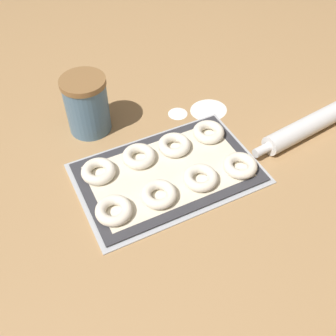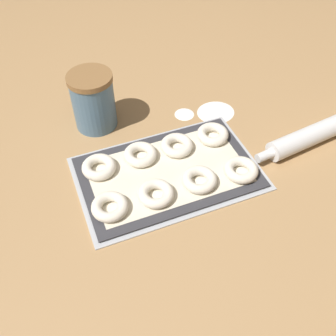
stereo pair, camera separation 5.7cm
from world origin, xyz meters
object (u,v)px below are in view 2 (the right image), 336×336
bagel_front_mid_left (156,194)px  flour_canister (93,101)px  bagel_front_far_left (110,207)px  bagel_back_mid_right (177,145)px  bagel_front_far_right (241,170)px  baking_tray (168,173)px  bagel_back_mid_left (140,155)px  bagel_front_mid_right (199,180)px  rolling_pin (321,131)px  bagel_back_far_left (99,167)px  bagel_back_far_right (213,134)px

bagel_front_mid_left → flour_canister: flour_canister is taller
bagel_front_far_left → bagel_back_mid_right: same height
bagel_front_far_left → flour_canister: flour_canister is taller
bagel_front_mid_left → bagel_front_far_right: (0.24, -0.01, 0.00)m
baking_tray → bagel_back_mid_right: (0.05, 0.07, 0.02)m
bagel_back_mid_left → flour_canister: 0.22m
baking_tray → bagel_front_mid_right: 0.09m
baking_tray → rolling_pin: 0.46m
bagel_front_mid_right → bagel_back_far_left: same height
baking_tray → bagel_front_far_right: (0.18, -0.08, 0.02)m
bagel_back_far_left → bagel_front_mid_left: bearing=-52.3°
bagel_back_mid_left → bagel_front_mid_right: bearing=-52.0°
bagel_front_mid_left → bagel_front_mid_right: size_ratio=1.00×
bagel_back_far_left → bagel_front_far_right: bearing=-23.4°
bagel_back_far_right → flour_canister: (-0.29, 0.20, 0.06)m
bagel_front_far_right → rolling_pin: bearing=8.6°
bagel_front_mid_right → bagel_back_mid_left: size_ratio=1.00×
bagel_back_mid_right → rolling_pin: 0.42m
flour_canister → bagel_front_far_right: bearing=-49.4°
bagel_front_far_left → bagel_back_mid_left: (0.13, 0.14, 0.00)m
bagel_back_mid_right → rolling_pin: size_ratio=0.20×
bagel_front_far_left → flour_canister: (0.05, 0.34, 0.06)m
bagel_back_far_right → bagel_front_mid_left: bearing=-147.8°
bagel_front_far_right → bagel_back_far_left: 0.37m
bagel_front_far_right → bagel_back_far_right: size_ratio=1.00×
bagel_back_mid_right → flour_canister: bearing=131.5°
bagel_back_mid_right → bagel_back_mid_left: bearing=177.8°
rolling_pin → bagel_front_mid_left: bearing=-176.1°
baking_tray → bagel_front_mid_right: bagel_front_mid_right is taller
bagel_front_mid_right → rolling_pin: rolling_pin is taller
baking_tray → flour_canister: bearing=114.5°
bagel_back_mid_right → bagel_back_far_right: size_ratio=1.00×
bagel_front_mid_left → rolling_pin: rolling_pin is taller
bagel_front_far_left → bagel_front_far_right: 0.35m
bagel_front_far_left → baking_tray: bearing=20.2°
baking_tray → bagel_back_mid_left: bearing=124.7°
bagel_front_far_left → bagel_front_far_right: size_ratio=1.00×
bagel_front_mid_right → bagel_back_mid_left: (-0.11, 0.14, 0.00)m
flour_canister → rolling_pin: size_ratio=0.38×
bagel_back_far_left → bagel_back_mid_right: same height
bagel_front_far_left → bagel_back_mid_right: size_ratio=1.00×
bagel_back_mid_right → bagel_back_far_right: same height
bagel_front_mid_right → flour_canister: (-0.18, 0.34, 0.06)m
flour_canister → bagel_back_far_right: bearing=-34.1°
bagel_front_mid_right → flour_canister: 0.39m
bagel_front_mid_right → bagel_front_far_right: (0.12, -0.01, 0.00)m
bagel_back_mid_left → bagel_back_mid_right: same height
bagel_front_far_left → rolling_pin: (0.64, 0.03, 0.00)m
bagel_back_mid_left → bagel_back_mid_right: size_ratio=1.00×
baking_tray → bagel_front_far_right: bearing=-23.9°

